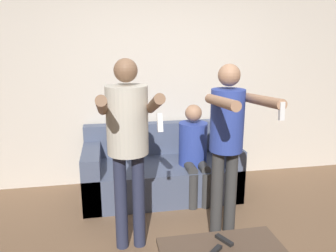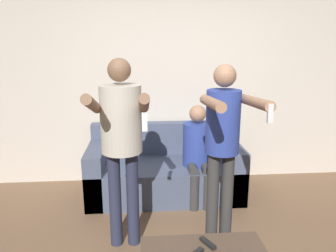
{
  "view_description": "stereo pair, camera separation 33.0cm",
  "coord_description": "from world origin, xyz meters",
  "px_view_note": "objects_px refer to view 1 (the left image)",
  "views": [
    {
      "loc": [
        -0.74,
        -2.17,
        1.81
      ],
      "look_at": [
        -0.16,
        0.98,
        0.99
      ],
      "focal_mm": 35.0,
      "sensor_mm": 36.0,
      "label": 1
    },
    {
      "loc": [
        -0.42,
        -2.21,
        1.81
      ],
      "look_at": [
        -0.16,
        0.98,
        0.99
      ],
      "focal_mm": 35.0,
      "sensor_mm": 36.0,
      "label": 2
    }
  ],
  "objects_px": {
    "couch": "(160,171)",
    "person_standing_left": "(128,134)",
    "person_standing_right": "(228,135)",
    "person_seated": "(194,149)",
    "remote_near": "(215,251)",
    "remote_far": "(224,240)"
  },
  "relations": [
    {
      "from": "person_seated",
      "to": "person_standing_right",
      "type": "bearing_deg",
      "value": -85.68
    },
    {
      "from": "person_standing_left",
      "to": "person_standing_right",
      "type": "relative_size",
      "value": 1.03
    },
    {
      "from": "couch",
      "to": "person_seated",
      "type": "bearing_deg",
      "value": -28.16
    },
    {
      "from": "couch",
      "to": "person_standing_right",
      "type": "height_order",
      "value": "person_standing_right"
    },
    {
      "from": "person_seated",
      "to": "remote_near",
      "type": "bearing_deg",
      "value": -100.09
    },
    {
      "from": "remote_near",
      "to": "remote_far",
      "type": "distance_m",
      "value": 0.16
    },
    {
      "from": "remote_far",
      "to": "person_standing_right",
      "type": "bearing_deg",
      "value": 69.61
    },
    {
      "from": "person_standing_left",
      "to": "person_seated",
      "type": "height_order",
      "value": "person_standing_left"
    },
    {
      "from": "couch",
      "to": "person_standing_left",
      "type": "distance_m",
      "value": 1.39
    },
    {
      "from": "person_standing_left",
      "to": "person_seated",
      "type": "distance_m",
      "value": 1.26
    },
    {
      "from": "couch",
      "to": "person_standing_left",
      "type": "relative_size",
      "value": 1.07
    },
    {
      "from": "person_standing_right",
      "to": "person_seated",
      "type": "bearing_deg",
      "value": 94.32
    },
    {
      "from": "person_standing_right",
      "to": "person_seated",
      "type": "xyz_separation_m",
      "value": [
        -0.07,
        0.87,
        -0.41
      ]
    },
    {
      "from": "person_standing_left",
      "to": "remote_near",
      "type": "height_order",
      "value": "person_standing_left"
    },
    {
      "from": "couch",
      "to": "person_standing_right",
      "type": "relative_size",
      "value": 1.1
    },
    {
      "from": "person_standing_right",
      "to": "remote_near",
      "type": "height_order",
      "value": "person_standing_right"
    },
    {
      "from": "couch",
      "to": "person_standing_left",
      "type": "bearing_deg",
      "value": -112.43
    },
    {
      "from": "couch",
      "to": "person_standing_left",
      "type": "xyz_separation_m",
      "value": [
        -0.44,
        -1.06,
        0.79
      ]
    },
    {
      "from": "person_standing_left",
      "to": "remote_far",
      "type": "height_order",
      "value": "person_standing_left"
    },
    {
      "from": "person_standing_right",
      "to": "remote_near",
      "type": "distance_m",
      "value": 1.05
    },
    {
      "from": "person_standing_right",
      "to": "couch",
      "type": "bearing_deg",
      "value": 112.24
    },
    {
      "from": "person_standing_right",
      "to": "remote_far",
      "type": "distance_m",
      "value": 0.93
    }
  ]
}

